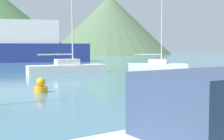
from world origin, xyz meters
name	(u,v)px	position (x,y,z in m)	size (l,w,h in m)	color
sailboat_middle	(157,66)	(9.26, 27.38, 0.42)	(5.87, 4.05, 7.11)	white
sailboat_outer	(67,67)	(0.32, 26.74, 0.52)	(6.73, 2.02, 9.88)	white
buoy_marker	(41,86)	(-3.25, 16.28, 0.31)	(0.65, 0.65, 0.74)	orange
hill_east	(110,25)	(27.16, 89.82, 8.79)	(36.65, 36.65, 17.57)	#4C6647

